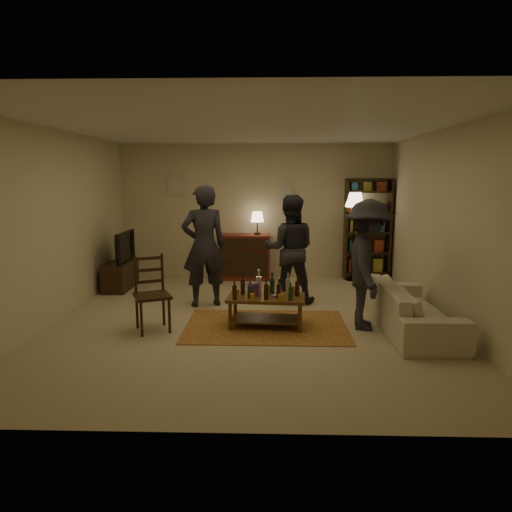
{
  "coord_description": "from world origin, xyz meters",
  "views": [
    {
      "loc": [
        0.29,
        -6.34,
        2.0
      ],
      "look_at": [
        0.1,
        0.1,
        0.91
      ],
      "focal_mm": 32.0,
      "sensor_mm": 36.0,
      "label": 1
    }
  ],
  "objects_px": {
    "dining_chair": "(151,290)",
    "sofa": "(412,308)",
    "person_by_sofa": "(367,265)",
    "tv_stand": "(120,268)",
    "bookshelf": "(367,228)",
    "person_left": "(204,246)",
    "coffee_table": "(266,299)",
    "person_right": "(290,249)",
    "dresser": "(245,256)",
    "floor_lamp": "(355,206)"
  },
  "relations": [
    {
      "from": "dining_chair",
      "to": "sofa",
      "type": "xyz_separation_m",
      "value": [
        3.48,
        0.08,
        -0.24
      ]
    },
    {
      "from": "sofa",
      "to": "person_by_sofa",
      "type": "distance_m",
      "value": 0.83
    },
    {
      "from": "person_by_sofa",
      "to": "tv_stand",
      "type": "bearing_deg",
      "value": 69.6
    },
    {
      "from": "bookshelf",
      "to": "sofa",
      "type": "distance_m",
      "value": 3.26
    },
    {
      "from": "bookshelf",
      "to": "sofa",
      "type": "bearing_deg",
      "value": -90.82
    },
    {
      "from": "sofa",
      "to": "bookshelf",
      "type": "bearing_deg",
      "value": -0.82
    },
    {
      "from": "tv_stand",
      "to": "person_left",
      "type": "bearing_deg",
      "value": -32.14
    },
    {
      "from": "coffee_table",
      "to": "tv_stand",
      "type": "height_order",
      "value": "tv_stand"
    },
    {
      "from": "sofa",
      "to": "person_right",
      "type": "xyz_separation_m",
      "value": [
        -1.58,
        1.38,
        0.57
      ]
    },
    {
      "from": "coffee_table",
      "to": "person_by_sofa",
      "type": "relative_size",
      "value": 0.62
    },
    {
      "from": "tv_stand",
      "to": "person_right",
      "type": "distance_m",
      "value": 3.21
    },
    {
      "from": "sofa",
      "to": "person_left",
      "type": "xyz_separation_m",
      "value": [
        -2.94,
        1.13,
        0.66
      ]
    },
    {
      "from": "dresser",
      "to": "sofa",
      "type": "bearing_deg",
      "value": -52.46
    },
    {
      "from": "floor_lamp",
      "to": "person_right",
      "type": "height_order",
      "value": "person_right"
    },
    {
      "from": "bookshelf",
      "to": "person_left",
      "type": "relative_size",
      "value": 1.05
    },
    {
      "from": "dresser",
      "to": "bookshelf",
      "type": "xyz_separation_m",
      "value": [
        2.44,
        0.07,
        0.56
      ]
    },
    {
      "from": "floor_lamp",
      "to": "sofa",
      "type": "distance_m",
      "value": 3.28
    },
    {
      "from": "coffee_table",
      "to": "dresser",
      "type": "relative_size",
      "value": 0.8
    },
    {
      "from": "sofa",
      "to": "person_left",
      "type": "distance_m",
      "value": 3.21
    },
    {
      "from": "coffee_table",
      "to": "floor_lamp",
      "type": "relative_size",
      "value": 0.62
    },
    {
      "from": "tv_stand",
      "to": "sofa",
      "type": "height_order",
      "value": "tv_stand"
    },
    {
      "from": "bookshelf",
      "to": "person_by_sofa",
      "type": "distance_m",
      "value": 3.18
    },
    {
      "from": "tv_stand",
      "to": "floor_lamp",
      "type": "relative_size",
      "value": 0.61
    },
    {
      "from": "person_by_sofa",
      "to": "floor_lamp",
      "type": "bearing_deg",
      "value": 0.61
    },
    {
      "from": "floor_lamp",
      "to": "person_by_sofa",
      "type": "distance_m",
      "value": 3.06
    },
    {
      "from": "bookshelf",
      "to": "person_right",
      "type": "relative_size",
      "value": 1.15
    },
    {
      "from": "dining_chair",
      "to": "person_by_sofa",
      "type": "relative_size",
      "value": 0.59
    },
    {
      "from": "tv_stand",
      "to": "person_by_sofa",
      "type": "distance_m",
      "value": 4.6
    },
    {
      "from": "tv_stand",
      "to": "bookshelf",
      "type": "bearing_deg",
      "value": 11.8
    },
    {
      "from": "floor_lamp",
      "to": "coffee_table",
      "type": "bearing_deg",
      "value": -119.86
    },
    {
      "from": "coffee_table",
      "to": "tv_stand",
      "type": "bearing_deg",
      "value": 141.75
    },
    {
      "from": "bookshelf",
      "to": "sofa",
      "type": "height_order",
      "value": "bookshelf"
    },
    {
      "from": "coffee_table",
      "to": "dresser",
      "type": "xyz_separation_m",
      "value": [
        -0.44,
        3.04,
        0.09
      ]
    },
    {
      "from": "person_left",
      "to": "person_right",
      "type": "relative_size",
      "value": 1.1
    },
    {
      "from": "dining_chair",
      "to": "tv_stand",
      "type": "distance_m",
      "value": 2.57
    },
    {
      "from": "person_right",
      "to": "person_by_sofa",
      "type": "xyz_separation_m",
      "value": [
        0.98,
        -1.3,
        -0.01
      ]
    },
    {
      "from": "dining_chair",
      "to": "dresser",
      "type": "height_order",
      "value": "dresser"
    },
    {
      "from": "dining_chair",
      "to": "floor_lamp",
      "type": "xyz_separation_m",
      "value": [
        3.23,
        3.13,
        0.94
      ]
    },
    {
      "from": "person_right",
      "to": "dresser",
      "type": "bearing_deg",
      "value": -61.53
    },
    {
      "from": "person_right",
      "to": "tv_stand",
      "type": "bearing_deg",
      "value": -11.7
    },
    {
      "from": "dresser",
      "to": "floor_lamp",
      "type": "xyz_separation_m",
      "value": [
        2.15,
        -0.07,
        1.01
      ]
    },
    {
      "from": "dining_chair",
      "to": "bookshelf",
      "type": "bearing_deg",
      "value": 17.86
    },
    {
      "from": "dining_chair",
      "to": "tv_stand",
      "type": "height_order",
      "value": "tv_stand"
    },
    {
      "from": "dining_chair",
      "to": "bookshelf",
      "type": "distance_m",
      "value": 4.83
    },
    {
      "from": "person_left",
      "to": "floor_lamp",
      "type": "bearing_deg",
      "value": -162.0
    },
    {
      "from": "person_right",
      "to": "person_by_sofa",
      "type": "bearing_deg",
      "value": 130.28
    },
    {
      "from": "dresser",
      "to": "sofa",
      "type": "xyz_separation_m",
      "value": [
        2.39,
        -3.11,
        -0.17
      ]
    },
    {
      "from": "floor_lamp",
      "to": "person_right",
      "type": "bearing_deg",
      "value": -128.54
    },
    {
      "from": "person_left",
      "to": "person_right",
      "type": "distance_m",
      "value": 1.38
    },
    {
      "from": "coffee_table",
      "to": "person_by_sofa",
      "type": "height_order",
      "value": "person_by_sofa"
    }
  ]
}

